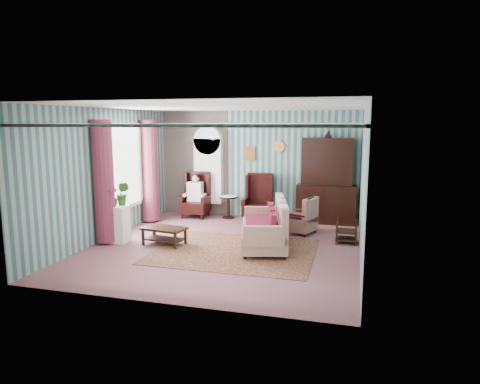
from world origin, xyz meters
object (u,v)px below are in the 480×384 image
(dresser_hutch, at_px, (327,178))
(seated_woman, at_px, (195,196))
(coffee_table, at_px, (164,236))
(bookcase, at_px, (209,176))
(wingback_right, at_px, (258,198))
(sofa, at_px, (263,224))
(nest_table, at_px, (346,231))
(round_side_table, at_px, (228,207))
(floral_armchair, at_px, (300,214))
(wingback_left, at_px, (195,195))
(plant_stand, at_px, (116,224))

(dresser_hutch, height_order, seated_woman, dresser_hutch)
(coffee_table, bearing_deg, bookcase, 91.05)
(bookcase, height_order, wingback_right, bookcase)
(sofa, distance_m, coffee_table, 2.14)
(wingback_right, xyz_separation_m, nest_table, (2.32, -1.55, -0.35))
(round_side_table, distance_m, coffee_table, 2.88)
(bookcase, relative_size, floral_armchair, 2.45)
(wingback_right, bearing_deg, bookcase, 165.43)
(wingback_right, distance_m, sofa, 2.34)
(floral_armchair, distance_m, coffee_table, 3.20)
(wingback_right, distance_m, coffee_table, 3.06)
(wingback_left, bearing_deg, bookcase, 57.34)
(wingback_left, relative_size, round_side_table, 2.08)
(seated_woman, xyz_separation_m, round_side_table, (0.90, 0.15, -0.29))
(round_side_table, distance_m, floral_armchair, 2.37)
(wingback_left, xyz_separation_m, floral_armchair, (2.99, -0.95, -0.17))
(bookcase, height_order, floral_armchair, bookcase)
(dresser_hutch, distance_m, coffee_table, 4.45)
(dresser_hutch, distance_m, wingback_left, 3.55)
(nest_table, xyz_separation_m, sofa, (-1.68, -0.70, 0.22))
(dresser_hutch, distance_m, wingback_right, 1.86)
(wingback_left, xyz_separation_m, seated_woman, (0.00, 0.00, -0.04))
(wingback_left, bearing_deg, floral_armchair, -17.63)
(wingback_left, relative_size, coffee_table, 1.36)
(wingback_left, bearing_deg, coffee_table, -83.45)
(wingback_left, bearing_deg, nest_table, -20.85)
(seated_woman, bearing_deg, floral_armchair, -17.63)
(coffee_table, bearing_deg, round_side_table, 78.08)
(nest_table, bearing_deg, seated_woman, 159.15)
(seated_woman, height_order, coffee_table, seated_woman)
(wingback_right, distance_m, seated_woman, 1.75)
(bookcase, height_order, round_side_table, bookcase)
(nest_table, distance_m, plant_stand, 5.02)
(dresser_hutch, relative_size, wingback_right, 1.89)
(bookcase, bearing_deg, wingback_right, -14.57)
(seated_woman, height_order, sofa, seated_woman)
(seated_woman, xyz_separation_m, nest_table, (4.07, -1.55, -0.32))
(plant_stand, bearing_deg, bookcase, 71.51)
(sofa, bearing_deg, coffee_table, 87.57)
(dresser_hutch, relative_size, sofa, 1.17)
(dresser_hutch, height_order, sofa, dresser_hutch)
(wingback_left, distance_m, seated_woman, 0.04)
(seated_woman, height_order, round_side_table, seated_woman)
(dresser_hutch, distance_m, floral_armchair, 1.51)
(sofa, distance_m, floral_armchair, 1.43)
(round_side_table, height_order, sofa, sofa)
(floral_armchair, relative_size, coffee_table, 0.99)
(seated_woman, relative_size, sofa, 0.59)
(wingback_right, bearing_deg, nest_table, -33.75)
(wingback_left, distance_m, round_side_table, 0.97)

